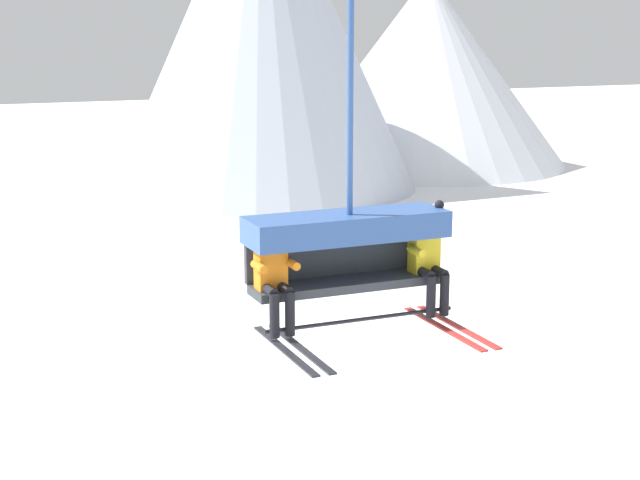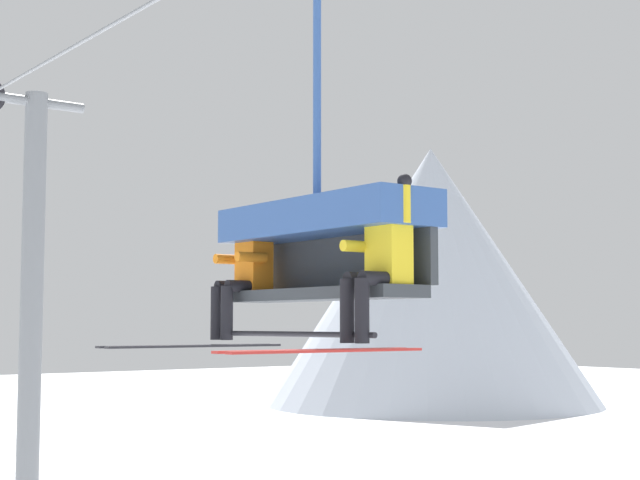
% 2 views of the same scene
% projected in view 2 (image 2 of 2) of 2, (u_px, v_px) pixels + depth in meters
% --- Properties ---
extents(mountain_peak_west, '(23.16, 23.16, 17.96)m').
position_uv_depth(mountain_peak_west, '(432.00, 275.00, 68.51)').
color(mountain_peak_west, silver).
rests_on(mountain_peak_west, ground_plane).
extents(lift_tower_near, '(0.36, 1.88, 9.47)m').
position_uv_depth(lift_tower_near, '(29.00, 366.00, 15.61)').
color(lift_tower_near, slate).
rests_on(lift_tower_near, ground_plane).
extents(chairlift_chair, '(2.32, 0.74, 3.78)m').
position_uv_depth(chairlift_chair, '(324.00, 232.00, 8.34)').
color(chairlift_chair, '#33383D').
extents(skier_orange, '(0.46, 1.70, 1.23)m').
position_uv_depth(skier_orange, '(242.00, 273.00, 8.93)').
color(skier_orange, orange).
extents(skier_yellow, '(0.48, 1.70, 1.34)m').
position_uv_depth(skier_yellow, '(377.00, 260.00, 7.43)').
color(skier_yellow, yellow).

